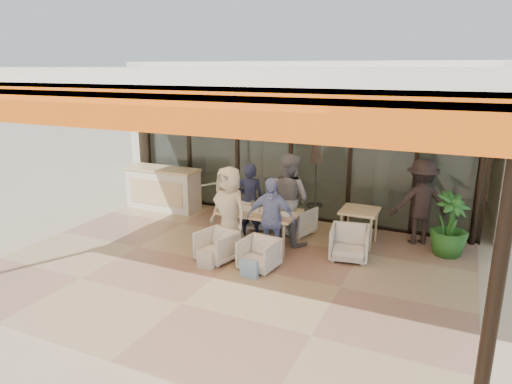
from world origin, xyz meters
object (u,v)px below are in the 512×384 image
diner_grey (289,199)px  diner_cream (229,210)px  side_chair (350,242)px  potted_palm (450,225)px  chair_near_right (259,253)px  side_table (360,215)px  host_counter (163,188)px  dining_table (259,213)px  diner_navy (250,200)px  standing_woman (420,202)px  chair_near_left (217,245)px  diner_periwinkle (271,219)px  chair_far_left (260,216)px  chair_far_right (297,219)px

diner_grey → diner_cream: size_ratio=1.10×
side_chair → potted_palm: potted_palm is taller
chair_near_right → side_table: (1.32, 1.82, 0.33)m
host_counter → dining_table: 3.38m
diner_navy → diner_cream: 0.90m
host_counter → standing_woman: (5.93, 0.23, 0.32)m
chair_near_left → diner_cream: bearing=105.2°
diner_periwinkle → diner_cream: bearing=172.5°
chair_far_left → chair_far_right: 0.84m
chair_near_right → standing_woman: bearing=53.0°
chair_far_right → diner_grey: diner_grey is taller
dining_table → potted_palm: 3.52m
side_table → diner_periwinkle: bearing=-135.1°
potted_palm → side_table: bearing=-173.5°
chair_near_right → side_table: side_table is taller
chair_far_left → side_table: 2.19m
host_counter → diner_navy: bearing=-16.1°
dining_table → chair_near_left: (-0.41, -0.96, -0.37)m
diner_periwinkle → side_table: size_ratio=2.06×
dining_table → side_chair: size_ratio=2.15×
side_chair → potted_palm: 1.88m
diner_grey → dining_table: bearing=64.7°
chair_far_left → dining_table: bearing=99.6°
dining_table → side_chair: (1.75, 0.11, -0.34)m
chair_near_right → diner_cream: size_ratio=0.37×
chair_near_left → side_table: (2.16, 1.82, 0.32)m
chair_far_right → diner_periwinkle: size_ratio=0.44×
diner_grey → standing_woman: 2.57m
chair_near_left → chair_near_right: (0.84, -0.00, -0.01)m
host_counter → chair_near_left: size_ratio=2.93×
chair_near_right → diner_grey: size_ratio=0.34×
chair_near_right → side_chair: (1.32, 1.07, 0.04)m
chair_far_left → chair_near_right: bearing=99.9°
chair_far_left → diner_cream: 1.50m
chair_near_left → diner_cream: diner_cream is taller
host_counter → chair_near_right: size_ratio=3.02×
diner_grey → standing_woman: (2.36, 1.02, -0.06)m
host_counter → diner_grey: 3.68m
dining_table → diner_grey: (0.43, 0.44, 0.23)m
chair_near_right → diner_periwinkle: 0.68m
diner_cream → side_chair: size_ratio=2.38×
standing_woman → chair_near_right: bearing=20.9°
chair_far_right → diner_periwinkle: 1.46m
diner_periwinkle → chair_far_left: bearing=113.4°
side_chair → diner_grey: bearing=156.7°
diner_grey → side_table: 1.41m
host_counter → side_table: (4.89, -0.37, 0.11)m
dining_table → chair_near_left: bearing=-113.3°
chair_far_right → chair_near_right: bearing=106.6°
chair_far_right → side_table: 1.36m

